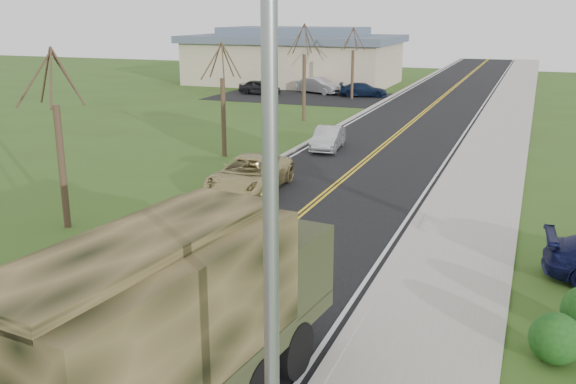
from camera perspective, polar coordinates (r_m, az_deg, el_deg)
The scene contains 16 objects.
road at distance 47.92m, azimuth 11.85°, elevation 6.83°, with size 8.00×120.00×0.01m, color black.
curb_right at distance 47.43m, azimuth 16.83°, elevation 6.47°, with size 0.30×120.00×0.12m, color #9E998E.
sidewalk_right at distance 47.33m, azimuth 18.94°, elevation 6.26°, with size 3.20×120.00×0.10m, color #9E998E.
curb_left at distance 48.75m, azimuth 7.01°, elevation 7.24°, with size 0.30×120.00×0.10m, color #9E998E.
street_light at distance 7.35m, azimuth -2.24°, elevation -5.81°, with size 1.65×0.22×8.00m.
bare_tree_a at distance 22.71m, azimuth -19.56°, elevation 3.36°, with size 1.93×2.26×6.08m.
bare_tree_b at distance 32.61m, azimuth -5.78°, elevation 7.43°, with size 1.83×2.14×5.73m.
bare_tree_c at distance 43.54m, azimuth 1.44°, elevation 9.97°, with size 2.04×2.39×6.42m.
bare_tree_d at distance 54.95m, azimuth 5.75°, elevation 10.85°, with size 1.88×2.20×5.91m.
commercial_building at distance 67.19m, azimuth 0.56°, elevation 11.92°, with size 25.50×21.50×5.65m.
military_truck at distance 11.32m, azimuth -10.35°, elevation -10.63°, with size 3.45×7.79×3.76m.
suv_champagne at distance 26.22m, azimuth -3.45°, elevation 1.56°, with size 2.43×5.26×1.46m, color tan.
sedan_silver at distance 34.49m, azimuth 3.57°, elevation 4.78°, with size 1.29×3.70×1.22m, color #AFB0B4.
lot_car_dark at distance 58.05m, azimuth -2.54°, elevation 9.29°, with size 1.54×3.82×1.30m, color black.
lot_car_silver at distance 58.78m, azimuth 2.79°, elevation 9.43°, with size 1.53×4.38×1.44m, color #AEADB2.
lot_car_navy at distance 56.86m, azimuth 6.71°, elevation 9.01°, with size 1.69×4.15×1.20m, color #0E1A35.
Camera 1 is at (7.64, -6.77, 7.13)m, focal length 40.00 mm.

